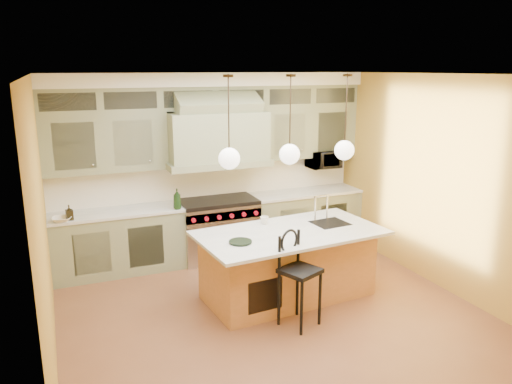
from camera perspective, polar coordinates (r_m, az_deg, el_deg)
name	(u,v)px	position (r m, az deg, el deg)	size (l,w,h in m)	color
floor	(274,316)	(6.33, 2.09, -13.96)	(5.00, 5.00, 0.00)	brown
ceiling	(276,74)	(5.59, 2.35, 13.29)	(5.00, 5.00, 0.00)	white
wall_back	(210,165)	(8.08, -5.25, 3.10)	(5.00, 5.00, 0.00)	#AE852F
wall_front	(422,287)	(3.81, 18.46, -10.28)	(5.00, 5.00, 0.00)	#AE852F
wall_left	(42,228)	(5.30, -23.22, -3.83)	(5.00, 5.00, 0.00)	#AE852F
wall_right	(443,184)	(7.19, 20.63, 0.89)	(5.00, 5.00, 0.00)	#AE852F
back_cabinetry	(215,169)	(7.83, -4.66, 2.62)	(5.00, 0.77, 2.90)	#747C5C
range	(218,228)	(7.99, -4.33, -4.15)	(1.20, 0.74, 0.96)	silver
kitchen_island	(288,263)	(6.66, 3.70, -8.05)	(2.48, 1.46, 1.35)	#A9723C
counter_stool	(298,272)	(5.90, 4.81, -9.14)	(0.53, 0.53, 1.15)	black
microwave	(324,159)	(8.63, 7.73, 3.74)	(0.54, 0.37, 0.30)	black
oil_bottle_a	(177,199)	(7.43, -9.00, -0.79)	(0.12, 0.12, 0.31)	black
oil_bottle_b	(69,213)	(7.29, -20.57, -2.21)	(0.09, 0.10, 0.21)	black
fruit_bowl	(62,219)	(7.28, -21.30, -2.91)	(0.26, 0.26, 0.06)	white
cup	(264,220)	(6.73, 0.97, -3.25)	(0.11, 0.11, 0.10)	white
pendant_left	(229,156)	(5.95, -3.08, 4.12)	(0.26, 0.26, 1.11)	#2D2319
pendant_center	(290,152)	(6.26, 3.86, 4.60)	(0.26, 0.26, 1.11)	#2D2319
pendant_right	(344,148)	(6.65, 10.07, 4.97)	(0.26, 0.26, 1.11)	#2D2319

